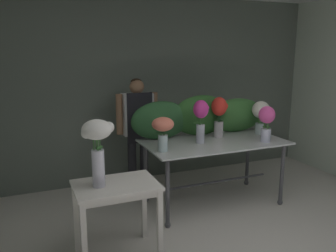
# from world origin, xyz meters

# --- Properties ---
(ground_plane) EXTENTS (7.07, 7.07, 0.00)m
(ground_plane) POSITION_xyz_m (0.00, 1.61, 0.00)
(ground_plane) COLOR beige
(wall_back) EXTENTS (5.37, 0.12, 2.77)m
(wall_back) POSITION_xyz_m (0.00, 3.22, 1.39)
(wall_back) COLOR slate
(wall_back) RESTS_ON ground
(display_table_glass) EXTENTS (1.80, 0.96, 0.85)m
(display_table_glass) POSITION_xyz_m (0.28, 1.88, 0.72)
(display_table_glass) COLOR silver
(display_table_glass) RESTS_ON ground
(side_table_white) EXTENTS (0.79, 0.55, 0.75)m
(side_table_white) POSITION_xyz_m (-1.19, 1.17, 0.65)
(side_table_white) COLOR silver
(side_table_white) RESTS_ON ground
(florist) EXTENTS (0.60, 0.24, 1.61)m
(florist) POSITION_xyz_m (-0.49, 2.66, 0.99)
(florist) COLOR #232328
(florist) RESTS_ON ground
(foliage_backdrop) EXTENTS (1.99, 0.29, 0.55)m
(foliage_backdrop) POSITION_xyz_m (0.32, 2.24, 1.10)
(foliage_backdrop) COLOR #28562D
(foliage_backdrop) RESTS_ON display_table_glass
(vase_ivory_lilies) EXTENTS (0.25, 0.24, 0.46)m
(vase_ivory_lilies) POSITION_xyz_m (1.07, 1.99, 1.14)
(vase_ivory_lilies) COLOR silver
(vase_ivory_lilies) RESTS_ON display_table_glass
(vase_scarlet_dahlias) EXTENTS (0.24, 0.21, 0.54)m
(vase_scarlet_dahlias) POSITION_xyz_m (0.45, 2.05, 1.17)
(vase_scarlet_dahlias) COLOR silver
(vase_scarlet_dahlias) RESTS_ON display_table_glass
(vase_coral_stock) EXTENTS (0.25, 0.25, 0.40)m
(vase_coral_stock) POSITION_xyz_m (-0.49, 1.71, 1.11)
(vase_coral_stock) COLOR silver
(vase_coral_stock) RESTS_ON display_table_glass
(vase_magenta_anemones) EXTENTS (0.20, 0.19, 0.54)m
(vase_magenta_anemones) POSITION_xyz_m (0.08, 1.87, 1.18)
(vase_magenta_anemones) COLOR silver
(vase_magenta_anemones) RESTS_ON display_table_glass
(vase_fuchsia_hydrangea) EXTENTS (0.22, 0.20, 0.46)m
(vase_fuchsia_hydrangea) POSITION_xyz_m (0.87, 1.61, 1.12)
(vase_fuchsia_hydrangea) COLOR silver
(vase_fuchsia_hydrangea) RESTS_ON display_table_glass
(vase_white_roses_tall) EXTENTS (0.30, 0.27, 0.63)m
(vase_white_roses_tall) POSITION_xyz_m (-1.34, 1.17, 1.18)
(vase_white_roses_tall) COLOR silver
(vase_white_roses_tall) RESTS_ON side_table_white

